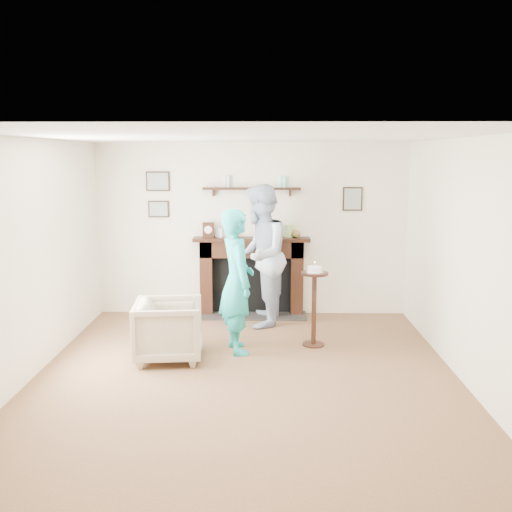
{
  "coord_description": "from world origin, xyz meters",
  "views": [
    {
      "loc": [
        0.21,
        -5.73,
        2.32
      ],
      "look_at": [
        0.09,
        0.9,
        1.14
      ],
      "focal_mm": 40.0,
      "sensor_mm": 36.0,
      "label": 1
    }
  ],
  "objects_px": {
    "armchair": "(170,359)",
    "man": "(260,324)",
    "woman": "(237,351)",
    "pedestal_table": "(314,294)"
  },
  "relations": [
    {
      "from": "armchair",
      "to": "man",
      "type": "bearing_deg",
      "value": -42.04
    },
    {
      "from": "armchair",
      "to": "woman",
      "type": "distance_m",
      "value": 0.82
    },
    {
      "from": "armchair",
      "to": "pedestal_table",
      "type": "bearing_deg",
      "value": -78.72
    },
    {
      "from": "man",
      "to": "woman",
      "type": "height_order",
      "value": "man"
    },
    {
      "from": "armchair",
      "to": "pedestal_table",
      "type": "relative_size",
      "value": 0.72
    },
    {
      "from": "woman",
      "to": "pedestal_table",
      "type": "height_order",
      "value": "pedestal_table"
    },
    {
      "from": "man",
      "to": "pedestal_table",
      "type": "xyz_separation_m",
      "value": [
        0.68,
        -0.87,
        0.65
      ]
    },
    {
      "from": "woman",
      "to": "pedestal_table",
      "type": "relative_size",
      "value": 1.62
    },
    {
      "from": "armchair",
      "to": "man",
      "type": "xyz_separation_m",
      "value": [
        1.02,
        1.38,
        0.0
      ]
    },
    {
      "from": "pedestal_table",
      "to": "man",
      "type": "bearing_deg",
      "value": 127.98
    }
  ]
}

